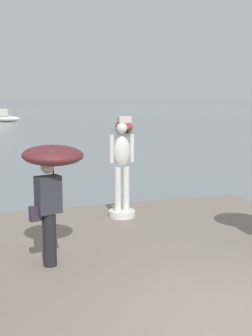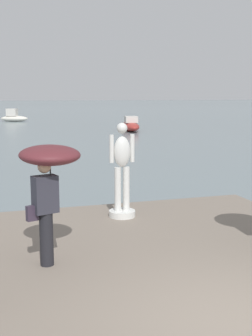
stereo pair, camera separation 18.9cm
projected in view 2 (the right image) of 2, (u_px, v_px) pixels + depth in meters
The scene contains 6 objects.
ground_plane at pixel (21, 127), 43.04m from camera, with size 400.00×400.00×0.00m, color slate.
pier at pixel (186, 286), 6.78m from camera, with size 7.22×9.13×0.40m, color slate.
statue_white_figure at pixel (122, 175), 9.77m from camera, with size 0.60×0.60×2.13m.
onlooker_left at pixel (49, 170), 6.91m from camera, with size 1.22×1.23×1.97m.
boat_near at pixel (14, 117), 51.31m from camera, with size 3.49×2.40×1.50m.
boat_mid at pixel (130, 125), 38.05m from camera, with size 2.16×5.07×1.28m.
Camera 2 is at (-2.77, -4.26, 3.14)m, focal length 46.59 mm.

